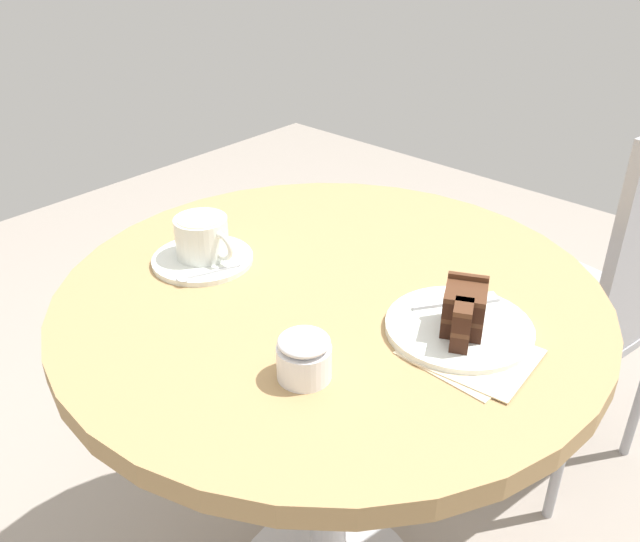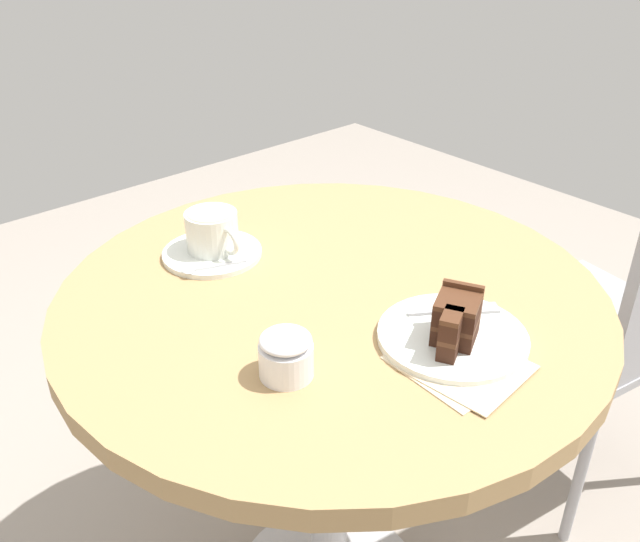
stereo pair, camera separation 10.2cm
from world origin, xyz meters
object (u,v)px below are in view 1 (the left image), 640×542
cake_slice (464,311)px  fork (465,301)px  napkin (475,354)px  cake_plate (459,328)px  teaspoon (200,275)px  sugar_pot (304,356)px  coffee_cup (202,237)px  saucer (203,259)px  cafe_chair (607,284)px

cake_slice → fork: cake_slice is taller
napkin → cake_plate: bearing=143.5°
cake_slice → teaspoon: bearing=-160.0°
fork → sugar_pot: size_ratio=1.69×
teaspoon → coffee_cup: bearing=-114.5°
fork → napkin: 0.11m
teaspoon → fork: bearing=141.5°
saucer → cake_plate: bearing=14.7°
cake_plate → napkin: cake_plate is taller
sugar_pot → cafe_chair: bearing=83.1°
sugar_pot → napkin: bearing=52.8°
saucer → coffee_cup: size_ratio=1.40×
coffee_cup → fork: 0.44m
fork → sugar_pot: 0.28m
cake_plate → napkin: size_ratio=1.25×
saucer → teaspoon: (0.05, -0.04, 0.01)m
fork → coffee_cup: bearing=145.9°
saucer → cafe_chair: size_ratio=0.18×
cake_plate → cafe_chair: 0.65m
coffee_cup → saucer: bearing=-67.5°
coffee_cup → fork: size_ratio=1.00×
cake_plate → napkin: 0.06m
cake_slice → napkin: 0.06m
saucer → cake_plate: size_ratio=0.81×
cake_plate → cake_slice: 0.04m
coffee_cup → cake_plate: bearing=13.9°
teaspoon → cake_plate: (0.38, 0.15, -0.01)m
saucer → sugar_pot: bearing=-17.8°
teaspoon → cake_slice: (0.39, 0.14, 0.03)m
teaspoon → cake_plate: size_ratio=0.48×
saucer → sugar_pot: size_ratio=2.37×
saucer → sugar_pot: sugar_pot is taller
coffee_cup → cafe_chair: (0.44, 0.72, -0.24)m
cake_plate → fork: 0.06m
teaspoon → cake_slice: cake_slice is taller
coffee_cup → cafe_chair: size_ratio=0.13×
cake_plate → cafe_chair: (0.01, 0.61, -0.20)m
saucer → napkin: saucer is taller
cake_slice → coffee_cup: bearing=-167.9°
teaspoon → napkin: size_ratio=0.60×
fork → napkin: (0.07, -0.09, -0.01)m
saucer → teaspoon: teaspoon is taller
cake_slice → napkin: (0.04, -0.02, -0.04)m
cake_plate → fork: bearing=113.7°
teaspoon → napkin: bearing=126.7°
coffee_cup → napkin: coffee_cup is taller
cafe_chair → cake_plate: bearing=9.5°
fork → napkin: bearing=-107.8°
cake_plate → cafe_chair: bearing=89.3°
cafe_chair → fork: bearing=6.9°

